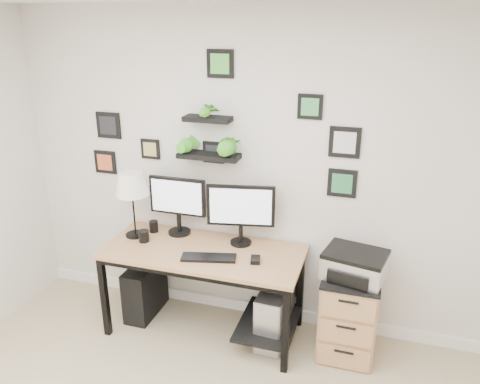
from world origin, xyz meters
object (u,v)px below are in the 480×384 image
(desk, at_px, (209,262))
(monitor_right, at_px, (241,210))
(printer, at_px, (355,264))
(file_cabinet, at_px, (349,313))
(pc_tower_black, at_px, (145,289))
(mug, at_px, (144,236))
(monitor_left, at_px, (178,202))
(table_lamp, at_px, (132,186))
(pc_tower_grey, at_px, (275,314))

(desk, distance_m, monitor_right, 0.50)
(printer, bearing_deg, file_cabinet, 125.07)
(monitor_right, height_order, pc_tower_black, monitor_right)
(desk, bearing_deg, monitor_right, 35.70)
(monitor_right, relative_size, mug, 5.55)
(monitor_left, relative_size, monitor_right, 0.93)
(desk, height_order, table_lamp, table_lamp)
(monitor_left, xyz_separation_m, file_cabinet, (1.47, -0.13, -0.71))
(mug, relative_size, pc_tower_black, 0.21)
(file_cabinet, bearing_deg, desk, -177.06)
(table_lamp, height_order, mug, table_lamp)
(monitor_left, xyz_separation_m, pc_tower_black, (-0.29, -0.15, -0.81))
(monitor_right, xyz_separation_m, mug, (-0.78, -0.19, -0.25))
(table_lamp, relative_size, printer, 1.12)
(pc_tower_black, bearing_deg, file_cabinet, 0.86)
(pc_tower_grey, xyz_separation_m, file_cabinet, (0.57, 0.06, 0.10))
(mug, relative_size, file_cabinet, 0.15)
(monitor_left, height_order, pc_tower_grey, monitor_left)
(file_cabinet, height_order, printer, printer)
(mug, bearing_deg, printer, 2.60)
(pc_tower_grey, bearing_deg, pc_tower_black, 178.15)
(monitor_right, distance_m, pc_tower_black, 1.18)
(monitor_right, bearing_deg, table_lamp, -172.91)
(table_lamp, xyz_separation_m, mug, (0.12, -0.08, -0.40))
(printer, bearing_deg, monitor_right, 172.77)
(monitor_right, height_order, file_cabinet, monitor_right)
(pc_tower_grey, relative_size, file_cabinet, 0.74)
(pc_tower_black, xyz_separation_m, printer, (1.77, 0.00, 0.54))
(monitor_right, bearing_deg, mug, -165.99)
(file_cabinet, bearing_deg, mug, -176.86)
(printer, bearing_deg, table_lamp, 179.85)
(mug, xyz_separation_m, pc_tower_grey, (1.11, 0.04, -0.56))
(table_lamp, distance_m, pc_tower_black, 0.97)
(mug, relative_size, printer, 0.19)
(pc_tower_black, bearing_deg, monitor_left, 28.11)
(desk, relative_size, printer, 3.20)
(desk, relative_size, pc_tower_black, 3.41)
(file_cabinet, xyz_separation_m, printer, (0.01, -0.02, 0.44))
(pc_tower_grey, bearing_deg, desk, -179.77)
(monitor_right, bearing_deg, file_cabinet, -6.36)
(monitor_left, bearing_deg, monitor_right, -3.22)
(monitor_left, height_order, mug, monitor_left)
(monitor_right, distance_m, printer, 0.97)
(mug, distance_m, printer, 1.70)
(desk, relative_size, table_lamp, 2.86)
(mug, height_order, file_cabinet, mug)
(table_lamp, height_order, printer, table_lamp)
(desk, relative_size, monitor_left, 3.18)
(monitor_left, relative_size, pc_tower_black, 1.07)
(desk, xyz_separation_m, pc_tower_black, (-0.63, 0.04, -0.39))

